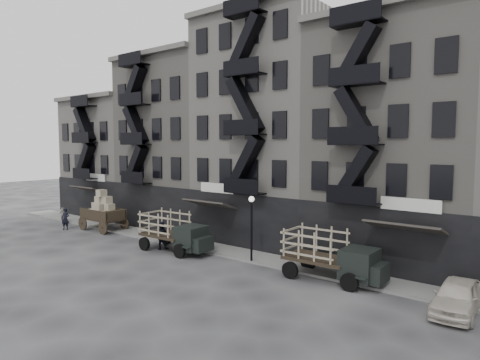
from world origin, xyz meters
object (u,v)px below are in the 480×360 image
Objects in this scene: car_east at (457,297)px; pedestrian_mid at (161,235)px; stake_truck_west at (174,229)px; pedestrian_west at (65,219)px; wagon at (102,207)px; stake_truck_east at (331,252)px; horse at (62,215)px.

pedestrian_mid is (-19.28, -0.64, 0.26)m from car_east.
pedestrian_west is at bearing -178.75° from stake_truck_west.
stake_truck_west is (10.47, -1.09, -0.43)m from wagon.
car_east is at bearing -1.82° from wagon.
wagon is at bearing 171.62° from stake_truck_west.
pedestrian_mid is at bearing -175.42° from stake_truck_west.
pedestrian_west is (-31.29, -1.35, 0.20)m from car_east.
stake_truck_west is 11.59m from stake_truck_east.
pedestrian_mid is at bearing -8.23° from wagon.
car_east is 2.31× the size of pedestrian_west.
stake_truck_west is (16.26, -0.49, 0.77)m from horse.
stake_truck_east reaches higher than horse.
horse is 0.46× the size of wagon.
stake_truck_east is 6.62m from car_east.
pedestrian_mid is (-12.75, -1.24, -0.60)m from stake_truck_east.
stake_truck_west is 1.28× the size of car_east.
wagon is 0.74× the size of stake_truck_east.
pedestrian_mid is (9.26, -1.24, -1.02)m from wagon.
stake_truck_west is at bearing -30.05° from pedestrian_west.
wagon is 0.95× the size of car_east.
wagon is 28.58m from car_east.
stake_truck_west is at bearing 178.79° from car_east.
stake_truck_east is 2.97× the size of pedestrian_west.
pedestrian_west is (-13.21, -0.85, -0.64)m from stake_truck_west.
stake_truck_east is at bearing -29.25° from pedestrian_west.
stake_truck_east is (11.54, 1.09, 0.01)m from stake_truck_west.
stake_truck_west is 2.81× the size of pedestrian_mid.
stake_truck_east is at bearing 172.01° from car_east.
stake_truck_east is (27.80, 0.60, 0.78)m from horse.
horse is 34.33m from car_east.
horse is at bearing -44.68° from pedestrian_mid.
horse is 0.35× the size of stake_truck_west.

